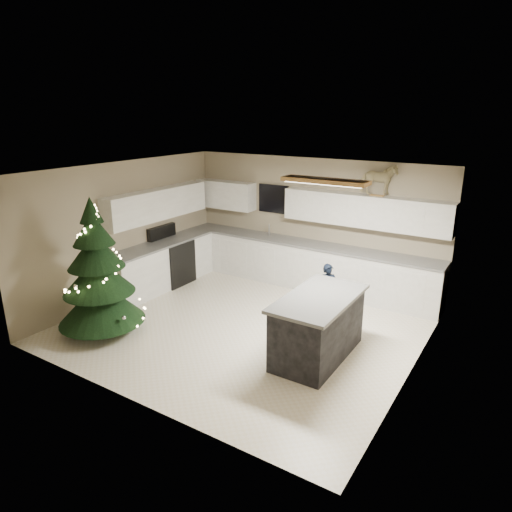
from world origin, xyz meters
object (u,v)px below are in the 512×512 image
(toddler, at_px, (328,290))
(rocking_horse, at_px, (378,180))
(christmas_tree, at_px, (98,279))
(bar_stool, at_px, (309,306))
(island, at_px, (318,326))

(toddler, bearing_deg, rocking_horse, 32.47)
(christmas_tree, distance_m, toddler, 3.85)
(bar_stool, bearing_deg, christmas_tree, -147.77)
(rocking_horse, bearing_deg, bar_stool, 147.24)
(bar_stool, height_order, rocking_horse, rocking_horse)
(christmas_tree, xyz_separation_m, rocking_horse, (3.21, 3.75, 1.37))
(bar_stool, distance_m, christmas_tree, 3.41)
(island, xyz_separation_m, bar_stool, (-0.44, 0.63, -0.01))
(bar_stool, bearing_deg, toddler, 90.69)
(christmas_tree, relative_size, toddler, 2.36)
(toddler, relative_size, rocking_horse, 1.34)
(christmas_tree, bearing_deg, toddler, 41.87)
(christmas_tree, xyz_separation_m, toddler, (2.85, 2.55, -0.45))
(christmas_tree, bearing_deg, island, 19.61)
(christmas_tree, bearing_deg, bar_stool, 32.23)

